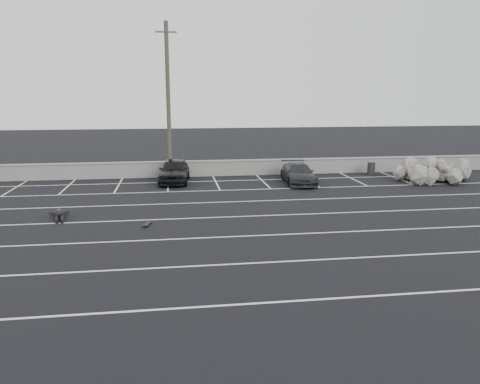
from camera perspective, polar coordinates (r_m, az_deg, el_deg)
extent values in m
plane|color=black|center=(18.29, -2.71, -5.54)|extent=(120.00, 120.00, 0.00)
cube|color=gray|center=(31.81, -5.15, 2.82)|extent=(50.00, 0.35, 1.00)
cube|color=gray|center=(31.74, -5.17, 3.75)|extent=(50.00, 0.45, 0.08)
cube|color=silver|center=(12.73, -0.03, -13.54)|extent=(36.00, 0.10, 0.01)
cube|color=silver|center=(15.47, -1.62, -8.82)|extent=(36.00, 0.10, 0.01)
cube|color=silver|center=(18.29, -2.71, -5.53)|extent=(36.00, 0.10, 0.01)
cube|color=silver|center=(21.16, -3.49, -3.12)|extent=(36.00, 0.10, 0.01)
cube|color=silver|center=(24.07, -4.08, -1.29)|extent=(36.00, 0.10, 0.01)
cube|color=silver|center=(26.99, -4.55, 0.14)|extent=(36.00, 0.10, 0.01)
cube|color=silver|center=(29.93, -4.92, 1.29)|extent=(36.00, 0.10, 0.01)
cube|color=silver|center=(30.85, -25.71, 0.47)|extent=(0.10, 5.00, 0.01)
cube|color=silver|center=(30.08, -20.26, 0.65)|extent=(0.10, 5.00, 0.01)
cube|color=silver|center=(29.59, -14.58, 0.83)|extent=(0.10, 5.00, 0.01)
cube|color=silver|center=(29.40, -8.76, 1.00)|extent=(0.10, 5.00, 0.01)
cube|color=silver|center=(29.51, -2.93, 1.17)|extent=(0.10, 5.00, 0.01)
cube|color=silver|center=(29.93, 2.80, 1.32)|extent=(0.10, 5.00, 0.01)
cube|color=silver|center=(30.63, 8.32, 1.45)|extent=(0.10, 5.00, 0.01)
cube|color=silver|center=(31.61, 13.55, 1.57)|extent=(0.10, 5.00, 0.01)
cube|color=silver|center=(32.83, 18.42, 1.66)|extent=(0.10, 5.00, 0.01)
imported|color=black|center=(29.76, -8.01, 2.61)|extent=(2.16, 4.53, 1.49)
imported|color=#24242A|center=(29.34, 7.13, 2.26)|extent=(1.97, 4.38, 1.25)
cylinder|color=#4C4238|center=(30.59, -8.73, 10.73)|extent=(0.26, 0.26, 9.88)
cube|color=#4C4238|center=(30.81, -8.99, 18.72)|extent=(1.32, 0.09, 0.09)
cylinder|color=#262628|center=(33.39, 15.69, 2.72)|extent=(0.61, 0.61, 0.84)
cylinder|color=#262628|center=(33.33, 15.74, 3.46)|extent=(0.67, 0.67, 0.05)
cube|color=black|center=(20.26, -11.26, -3.79)|extent=(0.36, 0.76, 0.02)
cube|color=#262628|center=(20.50, -11.06, -3.70)|extent=(0.16, 0.08, 0.04)
cube|color=#262628|center=(20.05, -11.47, -4.07)|extent=(0.16, 0.08, 0.04)
cylinder|color=black|center=(20.53, -11.29, -3.75)|extent=(0.04, 0.06, 0.05)
cylinder|color=black|center=(20.47, -10.82, -3.77)|extent=(0.04, 0.06, 0.05)
cylinder|color=black|center=(20.08, -11.71, -4.11)|extent=(0.04, 0.06, 0.05)
cylinder|color=black|center=(20.03, -11.22, -4.14)|extent=(0.04, 0.06, 0.05)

